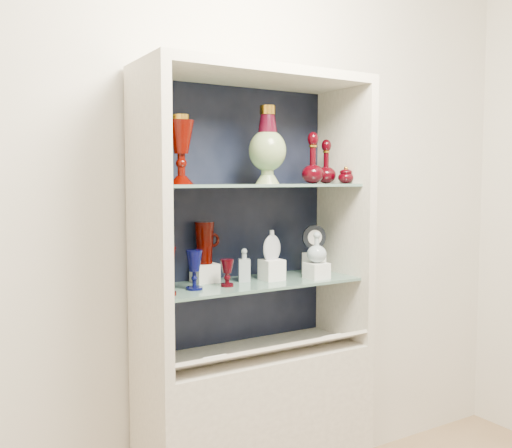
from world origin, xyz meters
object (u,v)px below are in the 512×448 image
cameo_medallion (314,239)px  pedestal_lamp_right (181,150)px  clear_square_bottle (244,265)px  lidded_bowl (346,175)px  clear_round_decanter (317,248)px  pedestal_lamp_left (154,149)px  ruby_goblet_tall (166,271)px  flat_flask (272,244)px  enamel_urn (267,145)px  ruby_decanter_b (326,160)px  ruby_decanter_a (313,155)px  ruby_goblet_small (227,273)px  ruby_pitcher (205,243)px  cobalt_goblet (194,270)px

cameo_medallion → pedestal_lamp_right: bearing=-164.7°
clear_square_bottle → lidded_bowl: bearing=-12.2°
pedestal_lamp_right → clear_round_decanter: bearing=-7.6°
pedestal_lamp_left → ruby_goblet_tall: 0.47m
flat_flask → pedestal_lamp_right: bearing=171.0°
enamel_urn → lidded_bowl: 0.41m
pedestal_lamp_left → ruby_goblet_tall: (0.01, -0.09, -0.46)m
ruby_decanter_b → clear_square_bottle: bearing=178.1°
pedestal_lamp_left → cameo_medallion: size_ratio=2.04×
ruby_decanter_a → clear_round_decanter: size_ratio=1.94×
pedestal_lamp_right → ruby_goblet_tall: pedestal_lamp_right is taller
ruby_decanter_a → ruby_goblet_small: 0.65m
enamel_urn → ruby_goblet_tall: 0.70m
flat_flask → clear_round_decanter: size_ratio=1.01×
enamel_urn → lidded_bowl: enamel_urn is taller
clear_round_decanter → ruby_pitcher: bearing=159.3°
ruby_pitcher → flat_flask: size_ratio=1.34×
cobalt_goblet → ruby_goblet_tall: ruby_goblet_tall is taller
cobalt_goblet → lidded_bowl: bearing=-3.6°
ruby_goblet_tall → clear_square_bottle: size_ratio=1.29×
ruby_decanter_b → flat_flask: (-0.31, -0.02, -0.37)m
pedestal_lamp_right → cobalt_goblet: (0.04, -0.03, -0.48)m
enamel_urn → ruby_decanter_a: bearing=-4.3°
lidded_bowl → ruby_goblet_small: lidded_bowl is taller
ruby_goblet_small → flat_flask: bearing=7.8°
enamel_urn → ruby_decanter_a: (0.23, -0.02, -0.04)m
enamel_urn → cobalt_goblet: enamel_urn is taller
pedestal_lamp_left → ruby_goblet_small: 0.58m
enamel_urn → ruby_goblet_tall: size_ratio=1.78×
pedestal_lamp_right → cobalt_goblet: 0.48m
clear_square_bottle → flat_flask: (0.12, -0.03, 0.09)m
enamel_urn → cobalt_goblet: bearing=-178.5°
cobalt_goblet → clear_round_decanter: 0.58m
lidded_bowl → cameo_medallion: size_ratio=0.60×
enamel_urn → ruby_decanter_b: (0.34, 0.03, -0.06)m
flat_flask → enamel_urn: bearing=-163.3°
ruby_decanter_b → clear_round_decanter: bearing=-142.7°
ruby_decanter_b → clear_square_bottle: ruby_decanter_b is taller
cobalt_goblet → ruby_pitcher: bearing=49.7°
cameo_medallion → ruby_goblet_tall: bearing=-158.8°
ruby_goblet_small → enamel_urn: bearing=5.0°
pedestal_lamp_right → lidded_bowl: size_ratio=3.41×
lidded_bowl → clear_round_decanter: (-0.16, -0.00, -0.32)m
ruby_goblet_tall → cameo_medallion: bearing=6.8°
flat_flask → clear_square_bottle: bearing=157.1°
flat_flask → cameo_medallion: cameo_medallion is taller
ruby_goblet_tall → clear_round_decanter: 0.71m
pedestal_lamp_left → enamel_urn: size_ratio=0.83×
pedestal_lamp_left → pedestal_lamp_right: size_ratio=1.00×
pedestal_lamp_right → ruby_decanter_b: 0.73m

